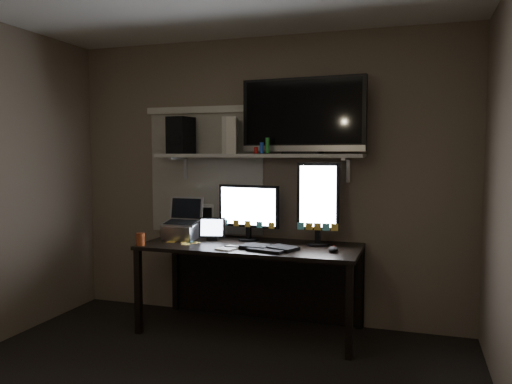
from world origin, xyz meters
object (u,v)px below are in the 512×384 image
at_px(game_console, 232,136).
at_px(desk, 255,263).
at_px(monitor_portrait, 318,203).
at_px(monitor_landscape, 249,212).
at_px(mouse, 333,249).
at_px(cup, 140,239).
at_px(laptop, 181,219).
at_px(speaker, 181,135).
at_px(keyboard, 269,247).
at_px(tablet, 213,229).
at_px(tv, 303,116).

bearing_deg(game_console, desk, -31.21).
bearing_deg(game_console, monitor_portrait, -18.70).
bearing_deg(monitor_landscape, desk, -32.06).
relative_size(mouse, game_console, 0.37).
relative_size(mouse, cup, 1.14).
distance_m(monitor_landscape, game_console, 0.68).
bearing_deg(monitor_landscape, monitor_portrait, 4.36).
bearing_deg(laptop, speaker, 112.40).
bearing_deg(keyboard, tablet, 171.83).
bearing_deg(keyboard, mouse, 19.35).
distance_m(keyboard, speaker, 1.31).
distance_m(laptop, tv, 1.38).
relative_size(desk, tablet, 7.89).
bearing_deg(desk, game_console, 165.19).
xyz_separation_m(monitor_landscape, speaker, (-0.63, -0.02, 0.67)).
height_order(tv, game_console, tv).
distance_m(monitor_landscape, tablet, 0.35).
height_order(monitor_portrait, cup, monitor_portrait).
relative_size(tablet, speaker, 0.70).
distance_m(keyboard, tablet, 0.63).
bearing_deg(desk, cup, -153.55).
bearing_deg(desk, monitor_portrait, 3.10).
distance_m(desk, mouse, 0.76).
bearing_deg(monitor_portrait, desk, 179.79).
height_order(laptop, cup, laptop).
bearing_deg(keyboard, monitor_landscape, 144.67).
distance_m(monitor_portrait, tv, 0.73).
xyz_separation_m(monitor_portrait, laptop, (-1.20, -0.09, -0.17)).
bearing_deg(tablet, game_console, 13.77).
bearing_deg(mouse, monitor_landscape, 144.06).
height_order(desk, cup, cup).
bearing_deg(desk, monitor_landscape, 140.24).
relative_size(desk, mouse, 15.61).
bearing_deg(mouse, laptop, 157.25).
relative_size(monitor_portrait, game_console, 2.23).
relative_size(keyboard, tv, 0.43).
relative_size(desk, tv, 1.72).
bearing_deg(game_console, monitor_landscape, -14.39).
xyz_separation_m(keyboard, cup, (-1.05, -0.16, 0.04)).
xyz_separation_m(monitor_portrait, tv, (-0.14, 0.06, 0.72)).
bearing_deg(cup, speaker, 72.87).
bearing_deg(laptop, monitor_portrait, 3.83).
distance_m(tablet, laptop, 0.30).
xyz_separation_m(mouse, speaker, (-1.41, 0.26, 0.89)).
height_order(keyboard, cup, cup).
distance_m(monitor_landscape, mouse, 0.86).
distance_m(keyboard, cup, 1.07).
height_order(cup, game_console, game_console).
height_order(keyboard, speaker, speaker).
relative_size(mouse, speaker, 0.35).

